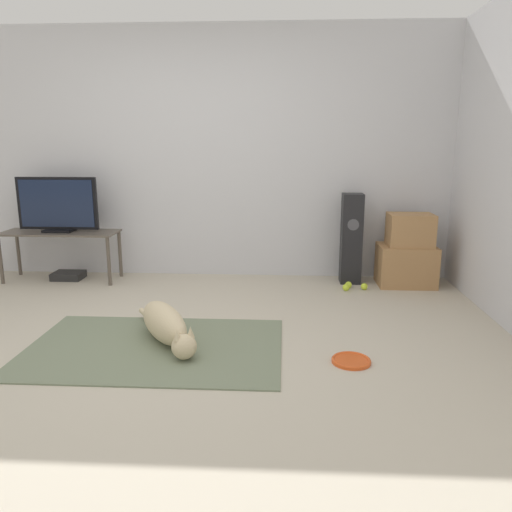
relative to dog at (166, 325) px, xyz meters
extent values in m
plane|color=#BCB29E|center=(-0.05, -0.16, -0.14)|extent=(12.00, 12.00, 0.00)
cube|color=silver|center=(-0.05, 1.94, 1.14)|extent=(8.00, 0.06, 2.55)
cube|color=slate|center=(-0.06, -0.09, -0.13)|extent=(1.76, 1.16, 0.01)
ellipsoid|color=beige|center=(-0.02, 0.03, 0.00)|extent=(0.55, 0.68, 0.26)
sphere|color=beige|center=(0.19, -0.28, -0.04)|extent=(0.17, 0.17, 0.17)
cone|color=beige|center=(0.23, -0.26, 0.05)|extent=(0.05, 0.05, 0.08)
cone|color=beige|center=(0.15, -0.31, 0.05)|extent=(0.05, 0.05, 0.08)
cylinder|color=beige|center=(-0.26, 0.40, -0.07)|extent=(0.15, 0.20, 0.04)
cylinder|color=#DB511E|center=(1.27, -0.25, -0.13)|extent=(0.25, 0.25, 0.02)
torus|color=#DB511E|center=(1.27, -0.25, -0.12)|extent=(0.25, 0.25, 0.02)
cube|color=#A87A4C|center=(2.05, 1.62, 0.06)|extent=(0.55, 0.41, 0.40)
cube|color=#A87A4C|center=(2.06, 1.60, 0.42)|extent=(0.43, 0.32, 0.32)
cube|color=black|center=(1.50, 1.68, 0.32)|extent=(0.20, 0.20, 0.91)
cylinder|color=#4C4C51|center=(1.50, 1.58, 0.47)|extent=(0.11, 0.00, 0.11)
cube|color=brown|center=(-1.46, 1.60, 0.36)|extent=(1.17, 0.40, 0.02)
cylinder|color=brown|center=(-2.02, 1.42, 0.11)|extent=(0.04, 0.04, 0.49)
cylinder|color=brown|center=(-0.91, 1.42, 0.11)|extent=(0.04, 0.04, 0.49)
cylinder|color=brown|center=(-2.02, 1.77, 0.11)|extent=(0.04, 0.04, 0.49)
cylinder|color=brown|center=(-0.91, 1.77, 0.11)|extent=(0.04, 0.04, 0.49)
cube|color=black|center=(-1.46, 1.60, 0.39)|extent=(0.29, 0.20, 0.02)
cube|color=black|center=(-1.46, 1.60, 0.66)|extent=(0.82, 0.04, 0.53)
cube|color=#141E38|center=(-1.46, 1.59, 0.66)|extent=(0.75, 0.01, 0.47)
sphere|color=#C6E033|center=(1.43, 1.37, -0.10)|extent=(0.07, 0.07, 0.07)
sphere|color=#C6E033|center=(1.46, 1.46, -0.10)|extent=(0.07, 0.07, 0.07)
sphere|color=#C6E033|center=(1.61, 1.41, -0.10)|extent=(0.07, 0.07, 0.07)
cube|color=black|center=(-1.43, 1.63, -0.10)|extent=(0.30, 0.24, 0.07)
camera|label=1|loc=(0.83, -3.29, 1.26)|focal=35.00mm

